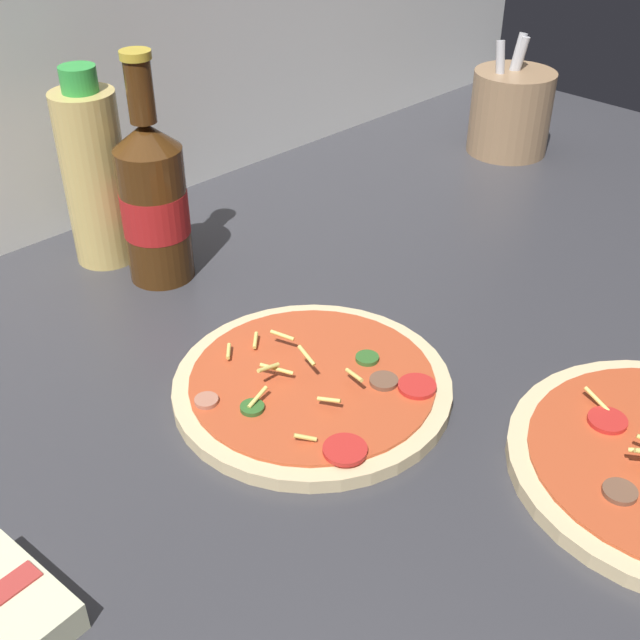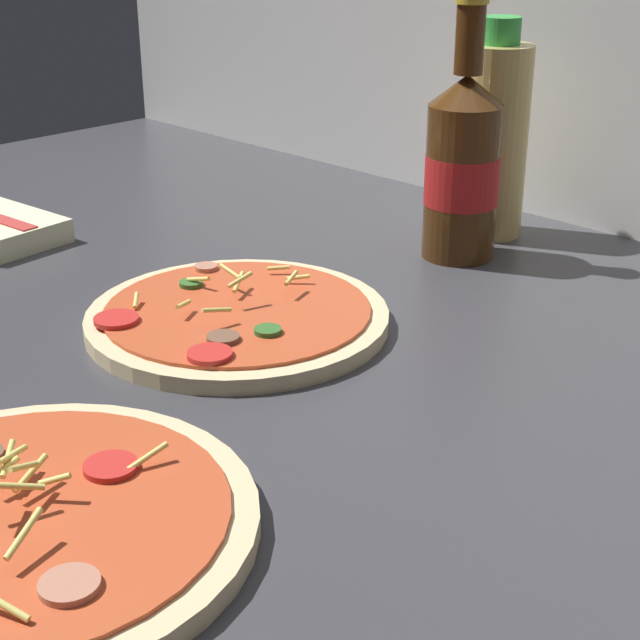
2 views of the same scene
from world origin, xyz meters
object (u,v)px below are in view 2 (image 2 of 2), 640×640
(pizza_far, at_px, (237,317))
(beer_bottle, at_px, (462,165))
(pizza_near, at_px, (21,526))
(oil_bottle, at_px, (494,138))

(pizza_far, xyz_separation_m, beer_bottle, (0.02, 0.26, 0.08))
(pizza_near, distance_m, pizza_far, 0.30)
(pizza_near, relative_size, oil_bottle, 1.20)
(pizza_near, height_order, beer_bottle, beer_bottle)
(pizza_near, bearing_deg, beer_bottle, 101.55)
(pizza_near, xyz_separation_m, beer_bottle, (-0.11, 0.53, 0.08))
(pizza_near, relative_size, beer_bottle, 1.07)
(beer_bottle, xyz_separation_m, oil_bottle, (-0.02, 0.08, 0.01))
(pizza_far, height_order, oil_bottle, oil_bottle)
(pizza_near, height_order, pizza_far, pizza_near)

